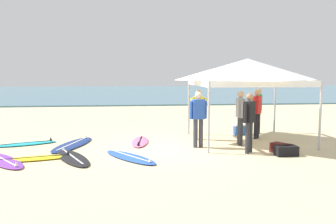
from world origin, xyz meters
The scene contains 19 objects.
ground_plane centered at (0.00, 0.00, 0.00)m, with size 80.00×80.00×0.00m, color beige.
sea centered at (0.00, 32.40, 0.05)m, with size 80.00×36.00×0.10m, color teal.
canopy_tent centered at (2.56, 0.86, 2.39)m, with size 3.46×3.46×2.75m.
surfboard_blue centered at (-1.35, -1.24, 0.04)m, with size 1.68×2.14×0.19m.
surfboard_cyan centered at (-4.63, 1.03, 0.04)m, with size 1.97×1.23×0.19m.
surfboard_black centered at (-2.89, -1.10, 0.04)m, with size 1.48×2.38×0.19m.
surfboard_pink centered at (-1.00, 0.99, 0.04)m, with size 0.73×1.99×0.19m.
surfboard_purple centered at (-4.61, -1.25, 0.04)m, with size 1.85×2.27×0.19m.
surfboard_navy centered at (-3.13, 0.74, 0.04)m, with size 1.41×2.68×0.19m.
surfboard_yellow centered at (-3.83, -1.08, 0.04)m, with size 2.10×1.02×0.19m.
person_red centered at (3.07, 1.31, 0.99)m, with size 0.39×0.45×1.71m.
person_black centered at (2.03, -0.94, 0.99)m, with size 0.41×0.42×1.71m.
person_grey centered at (2.15, 0.26, 0.99)m, with size 0.24×0.55×1.71m.
person_yellow centered at (1.02, 1.33, 0.99)m, with size 0.54×0.28×1.71m.
person_green centered at (3.51, 2.31, 0.99)m, with size 0.35×0.51×1.71m.
person_blue centered at (0.75, 0.01, 0.99)m, with size 0.55×0.27×1.71m.
gear_bag_near_tent centered at (2.94, -1.41, 0.14)m, with size 0.60×0.32×0.28m, color black.
gear_bag_by_pole centered at (2.95, -1.08, 0.14)m, with size 0.60×0.32×0.28m, color #4C1919.
cooler_box centered at (2.75, 2.11, 0.20)m, with size 0.50×0.36×0.39m.
Camera 1 is at (-1.44, -10.98, 2.28)m, focal length 39.43 mm.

